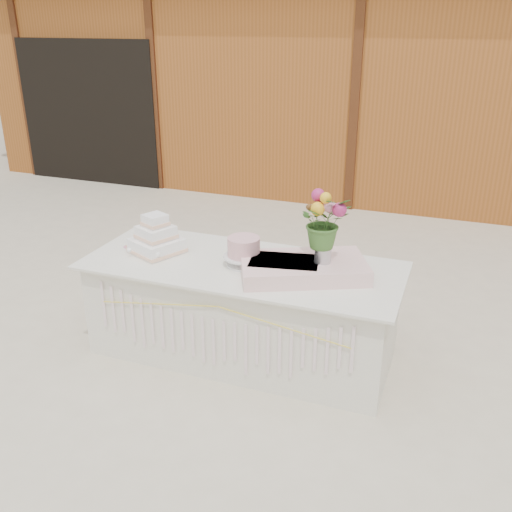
# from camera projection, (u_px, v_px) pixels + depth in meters

# --- Properties ---
(ground) EXTENTS (80.00, 80.00, 0.00)m
(ground) POSITION_uv_depth(u_px,v_px,m) (243.00, 352.00, 4.58)
(ground) COLOR beige
(ground) RESTS_ON ground
(barn) EXTENTS (12.60, 4.60, 3.30)m
(barn) POSITION_uv_depth(u_px,v_px,m) (380.00, 72.00, 9.11)
(barn) COLOR brown
(barn) RESTS_ON ground
(cake_table) EXTENTS (2.40, 1.00, 0.77)m
(cake_table) POSITION_uv_depth(u_px,v_px,m) (242.00, 310.00, 4.42)
(cake_table) COLOR silver
(cake_table) RESTS_ON ground
(wedding_cake) EXTENTS (0.46, 0.46, 0.31)m
(wedding_cake) POSITION_uv_depth(u_px,v_px,m) (156.00, 240.00, 4.45)
(wedding_cake) COLOR white
(wedding_cake) RESTS_ON cake_table
(pink_cake_stand) EXTENTS (0.31, 0.31, 0.22)m
(pink_cake_stand) POSITION_uv_depth(u_px,v_px,m) (244.00, 250.00, 4.22)
(pink_cake_stand) COLOR silver
(pink_cake_stand) RESTS_ON cake_table
(satin_runner) EXTENTS (1.02, 0.84, 0.11)m
(satin_runner) POSITION_uv_depth(u_px,v_px,m) (303.00, 268.00, 4.08)
(satin_runner) COLOR beige
(satin_runner) RESTS_ON cake_table
(flower_vase) EXTENTS (0.12, 0.12, 0.16)m
(flower_vase) POSITION_uv_depth(u_px,v_px,m) (323.00, 251.00, 4.00)
(flower_vase) COLOR #BCBBC0
(flower_vase) RESTS_ON satin_runner
(bouquet) EXTENTS (0.45, 0.43, 0.38)m
(bouquet) POSITION_uv_depth(u_px,v_px,m) (325.00, 215.00, 3.90)
(bouquet) COLOR #3B6829
(bouquet) RESTS_ON flower_vase
(loose_flowers) EXTENTS (0.17, 0.32, 0.02)m
(loose_flowers) POSITION_uv_depth(u_px,v_px,m) (132.00, 243.00, 4.67)
(loose_flowers) COLOR #CF7E96
(loose_flowers) RESTS_ON cake_table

